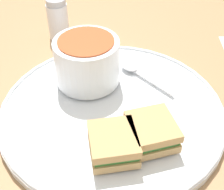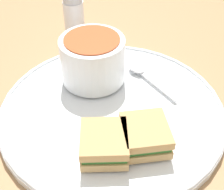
{
  "view_description": "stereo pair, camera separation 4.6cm",
  "coord_description": "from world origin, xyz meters",
  "px_view_note": "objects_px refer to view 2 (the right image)",
  "views": [
    {
      "loc": [
        -0.08,
        0.34,
        0.34
      ],
      "look_at": [
        0.0,
        0.0,
        0.04
      ],
      "focal_mm": 50.0,
      "sensor_mm": 36.0,
      "label": 1
    },
    {
      "loc": [
        -0.13,
        0.32,
        0.34
      ],
      "look_at": [
        0.0,
        0.0,
        0.04
      ],
      "focal_mm": 50.0,
      "sensor_mm": 36.0,
      "label": 2
    }
  ],
  "objects_px": {
    "salt_shaker": "(74,16)",
    "sandwich_half_far": "(145,135)",
    "sandwich_half_near": "(104,143)",
    "soup_bowl": "(93,59)",
    "spoon": "(140,71)"
  },
  "relations": [
    {
      "from": "soup_bowl",
      "to": "sandwich_half_near",
      "type": "height_order",
      "value": "soup_bowl"
    },
    {
      "from": "salt_shaker",
      "to": "sandwich_half_near",
      "type": "bearing_deg",
      "value": 122.9
    },
    {
      "from": "sandwich_half_near",
      "to": "salt_shaker",
      "type": "xyz_separation_m",
      "value": [
        0.18,
        -0.28,
        0.01
      ]
    },
    {
      "from": "sandwich_half_far",
      "to": "salt_shaker",
      "type": "relative_size",
      "value": 1.0
    },
    {
      "from": "sandwich_half_near",
      "to": "soup_bowl",
      "type": "bearing_deg",
      "value": -61.18
    },
    {
      "from": "spoon",
      "to": "sandwich_half_far",
      "type": "xyz_separation_m",
      "value": [
        -0.05,
        0.15,
        0.01
      ]
    },
    {
      "from": "spoon",
      "to": "salt_shaker",
      "type": "relative_size",
      "value": 1.22
    },
    {
      "from": "spoon",
      "to": "sandwich_half_near",
      "type": "xyz_separation_m",
      "value": [
        -0.01,
        0.18,
        0.01
      ]
    },
    {
      "from": "sandwich_half_near",
      "to": "salt_shaker",
      "type": "distance_m",
      "value": 0.34
    },
    {
      "from": "soup_bowl",
      "to": "sandwich_half_far",
      "type": "bearing_deg",
      "value": 138.87
    },
    {
      "from": "spoon",
      "to": "salt_shaker",
      "type": "height_order",
      "value": "salt_shaker"
    },
    {
      "from": "salt_shaker",
      "to": "sandwich_half_far",
      "type": "bearing_deg",
      "value": 132.35
    },
    {
      "from": "spoon",
      "to": "sandwich_half_far",
      "type": "height_order",
      "value": "sandwich_half_far"
    },
    {
      "from": "spoon",
      "to": "sandwich_half_near",
      "type": "bearing_deg",
      "value": 126.45
    },
    {
      "from": "spoon",
      "to": "sandwich_half_near",
      "type": "height_order",
      "value": "sandwich_half_near"
    }
  ]
}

